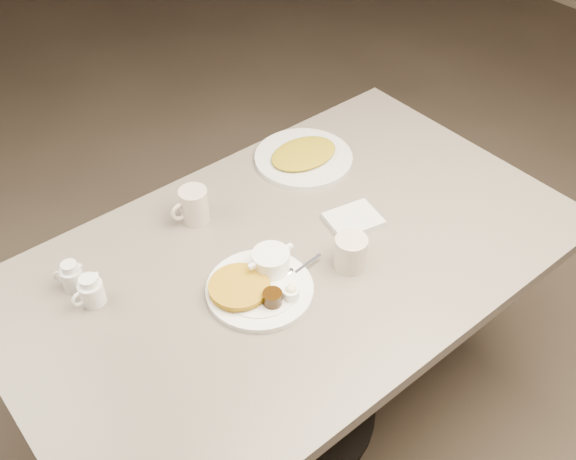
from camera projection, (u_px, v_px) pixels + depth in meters
room at (295, 14)px, 1.25m from camera, size 7.04×8.04×2.84m
diner_table at (293, 297)px, 1.81m from camera, size 1.50×0.90×0.75m
main_plate at (259, 282)px, 1.59m from camera, size 0.33×0.28×0.07m
coffee_mug_near at (351, 251)px, 1.63m from camera, size 0.13×0.11×0.09m
napkin at (353, 220)px, 1.77m from camera, size 0.16×0.14×0.02m
coffee_mug_far at (193, 206)px, 1.75m from camera, size 0.11×0.08×0.10m
creamer_left at (91, 291)px, 1.55m from camera, size 0.09×0.07×0.08m
creamer_right at (72, 276)px, 1.58m from camera, size 0.07×0.07×0.08m
hash_plate at (304, 156)px, 1.97m from camera, size 0.31×0.31×0.04m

